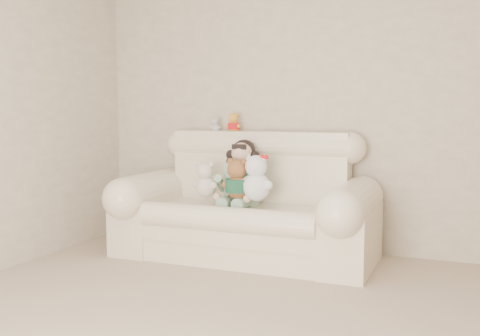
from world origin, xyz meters
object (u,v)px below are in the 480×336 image
(cream_teddy, at_px, (206,176))
(brown_teddy, at_px, (237,175))
(white_cat, at_px, (257,173))
(sofa, at_px, (245,195))
(seated_child, at_px, (242,172))

(cream_teddy, bearing_deg, brown_teddy, -6.85)
(brown_teddy, distance_m, cream_teddy, 0.28)
(white_cat, bearing_deg, sofa, 127.48)
(sofa, relative_size, brown_teddy, 5.42)
(sofa, relative_size, cream_teddy, 6.05)
(seated_child, height_order, brown_teddy, seated_child)
(sofa, bearing_deg, brown_teddy, -99.38)
(brown_teddy, height_order, cream_teddy, brown_teddy)
(sofa, height_order, white_cat, sofa)
(brown_teddy, xyz_separation_m, white_cat, (0.17, -0.00, 0.03))
(seated_child, relative_size, cream_teddy, 1.60)
(white_cat, distance_m, cream_teddy, 0.45)
(brown_teddy, relative_size, cream_teddy, 1.12)
(sofa, height_order, cream_teddy, sofa)
(sofa, relative_size, seated_child, 3.77)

